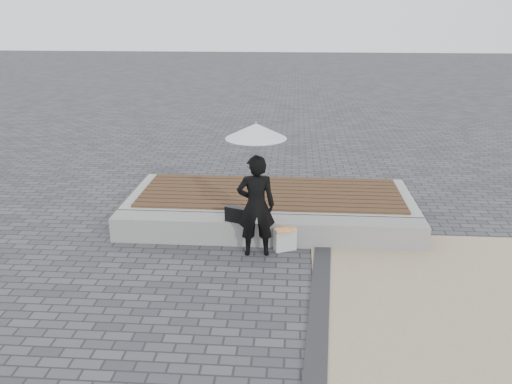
% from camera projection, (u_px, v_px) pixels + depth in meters
% --- Properties ---
extents(ground, '(80.00, 80.00, 0.00)m').
position_uv_depth(ground, '(261.00, 292.00, 7.06)').
color(ground, '#4A4A4F').
rests_on(ground, ground).
extents(edging_band, '(0.61, 5.20, 0.04)m').
position_uv_depth(edging_band, '(319.00, 313.00, 6.53)').
color(edging_band, '#2B2B2D').
rests_on(edging_band, ground).
extents(seating_ledge, '(5.00, 0.45, 0.40)m').
position_uv_depth(seating_ledge, '(267.00, 230.00, 8.50)').
color(seating_ledge, gray).
rests_on(seating_ledge, ground).
extents(timber_platform, '(5.00, 2.00, 0.40)m').
position_uv_depth(timber_platform, '(271.00, 204.00, 9.63)').
color(timber_platform, '#ACABA6').
rests_on(timber_platform, ground).
extents(timber_decking, '(4.60, 1.80, 0.04)m').
position_uv_depth(timber_decking, '(271.00, 192.00, 9.56)').
color(timber_decking, '#513222').
rests_on(timber_decking, timber_platform).
extents(woman, '(0.61, 0.44, 1.57)m').
position_uv_depth(woman, '(256.00, 206.00, 7.89)').
color(woman, black).
rests_on(woman, ground).
extents(parasol, '(0.88, 0.88, 1.12)m').
position_uv_depth(parasol, '(256.00, 131.00, 7.51)').
color(parasol, '#A3A3A7').
rests_on(parasol, ground).
extents(handbag, '(0.36, 0.24, 0.24)m').
position_uv_depth(handbag, '(236.00, 214.00, 8.27)').
color(handbag, black).
rests_on(handbag, seating_ledge).
extents(canvas_tote, '(0.37, 0.27, 0.35)m').
position_uv_depth(canvas_tote, '(285.00, 239.00, 8.22)').
color(canvas_tote, '#B8B9B5').
rests_on(canvas_tote, ground).
extents(magazine, '(0.34, 0.29, 0.01)m').
position_uv_depth(magazine, '(285.00, 230.00, 8.11)').
color(magazine, '#E6424C').
rests_on(magazine, canvas_tote).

